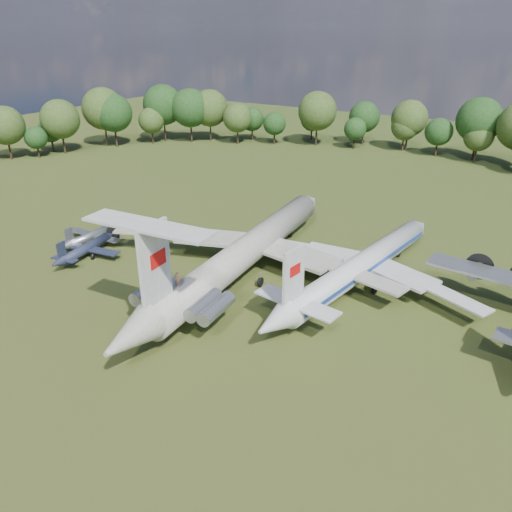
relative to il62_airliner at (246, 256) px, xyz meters
The scene contains 6 objects.
ground 5.26m from the il62_airliner, 152.41° to the right, with size 300.00×300.00×0.00m, color #224416.
il62_airliner is the anchor object (origin of this frame).
tu104_jet 16.05m from the il62_airliner, 20.87° to the left, with size 34.57×46.09×4.61m, color silver, non-canonical shape.
small_prop_west 25.50m from the il62_airliner, 161.28° to the right, with size 11.02×15.03×2.20m, color black, non-canonical shape.
small_prop_northwest 27.91m from the il62_airliner, behind, with size 10.33×14.09×2.07m, color #A3A6AB, non-canonical shape.
person_on_il62 16.61m from the il62_airliner, 85.13° to the right, with size 0.70×0.46×1.92m, color #9A6A4E.
Camera 1 is at (39.09, -51.34, 32.48)m, focal length 35.00 mm.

